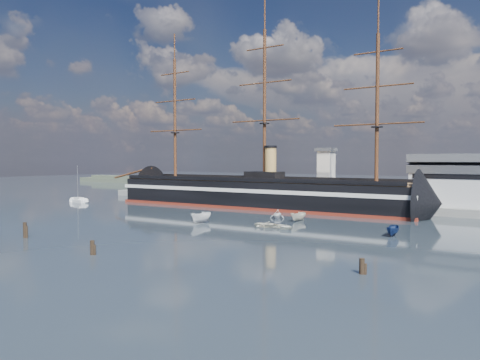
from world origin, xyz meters
The scene contains 15 objects.
ground centered at (0.00, 40.00, 0.00)m, with size 600.00×600.00×0.00m, color #222D36.
quay centered at (10.00, 76.00, 0.00)m, with size 180.00×18.00×2.00m, color slate.
quay_tower centered at (3.00, 73.00, 9.75)m, with size 5.00×5.00×15.00m.
shoreline centered at (-139.23, 135.00, 1.45)m, with size 120.00×10.00×4.00m.
warship centered at (-13.61, 60.00, 4.04)m, with size 113.22×20.17×53.94m.
sailboat centered at (-66.75, 39.95, 0.75)m, with size 7.61×3.46×11.74m.
motorboat_a centered at (-4.22, 25.31, 0.00)m, with size 7.19×2.64×2.88m, color white.
motorboat_b centered at (10.82, 28.33, 0.00)m, with size 3.27×1.31×1.53m, color silver.
motorboat_c centered at (11.46, 40.10, 0.00)m, with size 6.06×2.22×2.42m, color beige.
motorboat_d centered at (5.03, 41.96, 0.00)m, with size 6.10×2.64×2.24m, color white.
motorboat_e centered at (14.72, 28.13, 0.00)m, with size 2.92×1.17×1.36m, color white.
motorboat_f centered at (34.87, 31.73, 0.00)m, with size 5.80×2.13×2.32m, color navy.
piling_near_left centered at (-17.12, -6.96, 0.00)m, with size 0.64×0.64×3.41m, color black.
piling_near_mid centered at (4.56, -9.46, 0.00)m, with size 0.64×0.64×2.78m, color black.
piling_far_right centered at (40.27, 1.81, 0.00)m, with size 0.64×0.64×2.60m, color black.
Camera 1 is at (60.02, -51.66, 13.66)m, focal length 35.00 mm.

